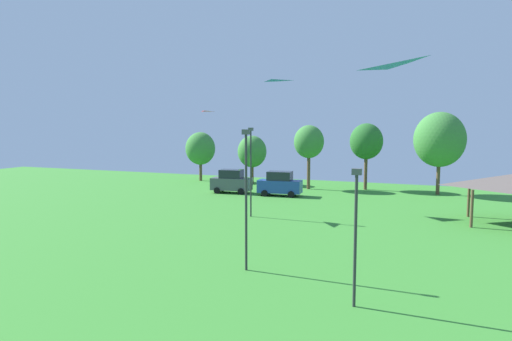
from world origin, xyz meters
TOP-DOWN VIEW (x-y plane):
  - kite_flying_2 at (-10.96, 35.68)m, footprint 1.70×1.79m
  - kite_flying_3 at (1.59, 25.47)m, footprint 3.83×4.32m
  - kite_flying_4 at (-7.67, 39.24)m, footprint 2.19×1.64m
  - parked_car_leftmost at (-14.48, 45.93)m, footprint 4.30×2.33m
  - parked_car_second_from_left at (-9.23, 45.98)m, footprint 4.44×2.29m
  - light_post_0 at (-7.87, 35.36)m, footprint 0.36×0.20m
  - light_post_1 at (2.54, 20.81)m, footprint 0.36×0.20m
  - light_post_2 at (-3.06, 23.32)m, footprint 0.36×0.20m
  - treeline_tree_0 at (-22.55, 53.96)m, footprint 3.72×3.72m
  - treeline_tree_1 at (-15.34, 53.54)m, footprint 3.43×3.43m
  - treeline_tree_2 at (-7.91, 51.75)m, footprint 3.26×3.26m
  - treeline_tree_3 at (-2.06, 53.64)m, footprint 3.52×3.52m
  - treeline_tree_4 at (5.26, 52.78)m, footprint 5.00×5.00m

SIDE VIEW (x-z plane):
  - parked_car_leftmost at x=-14.48m, z-range -0.02..2.40m
  - parked_car_second_from_left at x=-9.23m, z-range -0.02..2.40m
  - light_post_1 at x=2.54m, z-range 0.39..5.72m
  - light_post_2 at x=-3.06m, z-range 0.41..7.16m
  - light_post_0 at x=-7.87m, z-range 0.41..7.19m
  - treeline_tree_1 at x=-15.34m, z-range 0.97..6.72m
  - treeline_tree_0 at x=-22.55m, z-range 0.99..7.11m
  - treeline_tree_2 at x=-7.91m, z-range 1.65..8.63m
  - treeline_tree_3 at x=-2.06m, z-range 1.62..8.79m
  - treeline_tree_4 at x=5.26m, z-range 1.38..9.67m
  - kite_flying_2 at x=-10.96m, z-range 7.45..7.53m
  - kite_flying_3 at x=1.59m, z-range 8.03..8.44m
  - kite_flying_4 at x=-7.67m, z-range 9.96..10.04m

